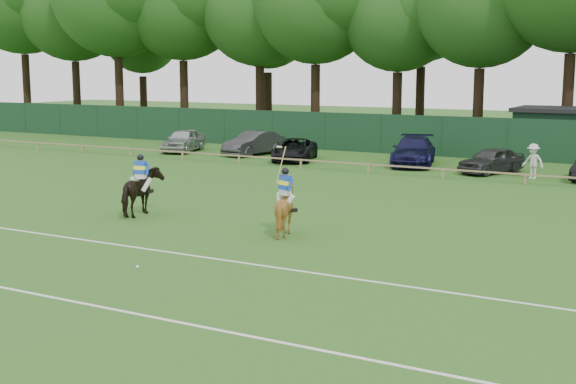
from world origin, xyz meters
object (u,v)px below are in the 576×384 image
Objects in this scene: horse_dark at (141,192)px; polo_ball at (137,267)px; sedan_navy at (414,151)px; hatch_grey at (492,160)px; sedan_grey at (254,143)px; spectator_left at (533,161)px; horse_chestnut at (285,210)px; suv_black at (295,150)px; sedan_silver at (184,140)px.

horse_dark is 7.75m from polo_ball.
hatch_grey is at bearing -30.09° from sedan_navy.
hatch_grey is (15.20, -1.22, -0.06)m from sedan_grey.
sedan_navy reaches higher than polo_ball.
sedan_grey is 49.76× the size of polo_ball.
hatch_grey is 2.29× the size of spectator_left.
suv_black is (-9.37, 17.93, -0.18)m from horse_chestnut.
spectator_left is (7.00, -2.29, 0.08)m from sedan_navy.
spectator_left is at bearing -134.26° from horse_dark.
horse_chestnut is 5.99m from polo_ball.
spectator_left is at bearing -33.29° from sedan_navy.
hatch_grey is at bearing 81.42° from polo_ball.
horse_chestnut is 18.48× the size of polo_ball.
suv_black is at bearing 176.29° from sedan_navy.
horse_dark is at bearing 128.65° from polo_ball.
suv_black is (-3.14, 17.69, -0.23)m from horse_dark.
sedan_silver is at bearing -164.03° from sedan_grey.
suv_black is 52.02× the size of polo_ball.
sedan_silver is at bearing 124.14° from polo_ball.
sedan_silver is at bearing 167.10° from sedan_navy.
sedan_navy reaches higher than suv_black.
hatch_grey is 2.53m from spectator_left.
hatch_grey is at bearing 172.41° from spectator_left.
sedan_grey is 0.82× the size of sedan_navy.
suv_black is (8.65, -0.77, -0.10)m from sedan_silver.
horse_chestnut reaches higher than sedan_grey.
horse_dark reaches higher than horse_chestnut.
sedan_navy is 7.36m from spectator_left.
spectator_left reaches higher than hatch_grey.
spectator_left is (4.47, 17.03, 0.04)m from horse_chestnut.
hatch_grey is (4.70, -1.25, -0.11)m from sedan_navy.
suv_black is 11.55m from hatch_grey.
horse_dark reaches higher than hatch_grey.
suv_black is at bearing -91.67° from horse_dark.
hatch_grey reaches higher than polo_ball.
horse_chestnut is at bearing -88.00° from spectator_left.
sedan_silver is at bearing 156.49° from suv_black.
horse_chestnut is at bearing -46.60° from sedan_grey.
hatch_grey is (2.17, 18.07, -0.15)m from horse_chestnut.
horse_chestnut is 0.36× the size of suv_black.
horse_dark is 1.19× the size of spectator_left.
sedan_navy is (6.85, 1.39, 0.14)m from suv_black.
horse_dark reaches higher than suv_black.
sedan_navy is 4.86m from hatch_grey.
spectator_left is at bearing -22.12° from suv_black.
sedan_navy is (3.71, 19.08, -0.08)m from horse_dark.
sedan_silver is 0.99× the size of sedan_grey.
polo_ball is (1.10, -25.09, -0.75)m from sedan_navy.
sedan_silver is 0.81× the size of sedan_navy.
polo_ball is (4.81, -6.01, -0.83)m from horse_dark.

